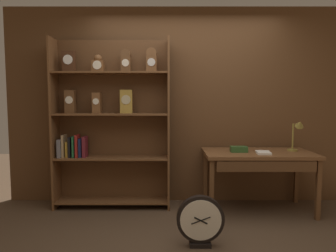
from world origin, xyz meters
The scene contains 8 objects.
ground_plane centered at (0.00, 0.00, 0.00)m, with size 10.00×10.00×0.00m, color #4C3826.
back_wood_panel centered at (0.00, 1.41, 1.30)m, with size 4.80×0.05×2.60m, color brown.
bookshelf centered at (-0.99, 1.16, 1.11)m, with size 1.47×0.31×2.15m.
workbench centered at (0.88, 0.96, 0.66)m, with size 1.33×0.71×0.74m.
desk_lamp centered at (1.37, 1.03, 0.99)m, with size 0.18×0.19×0.41m.
toolbox_small centered at (0.63, 0.97, 0.78)m, with size 0.20×0.11×0.07m, color #2D5123.
open_repair_manual centered at (0.90, 0.86, 0.76)m, with size 0.16×0.22×0.03m, color silver.
round_clock_large centered at (0.07, 0.04, 0.25)m, with size 0.45×0.11×0.49m.
Camera 1 is at (-0.24, -2.79, 1.39)m, focal length 33.19 mm.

